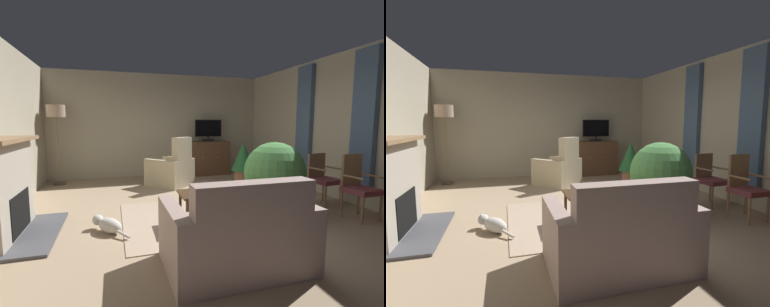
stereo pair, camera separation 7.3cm
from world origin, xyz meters
The scene contains 21 objects.
ground_plane centered at (0.00, 0.00, -0.02)m, with size 6.43×7.17×0.04m, color tan.
wall_back centered at (0.00, 3.33, 1.41)m, with size 6.43×0.10×2.81m, color #B2A88E.
wall_right_with_window centered at (2.96, 0.00, 1.41)m, with size 0.10×7.17×2.81m, color #BBB095.
curtain_panel_near centered at (2.85, -0.59, 1.55)m, with size 0.10×0.44×2.36m, color slate.
curtain_panel_far centered at (2.85, 0.91, 1.55)m, with size 0.10×0.44×2.36m, color slate.
rug_central centered at (-0.03, -0.32, 0.01)m, with size 2.32×1.97×0.01m, color tan.
fireplace centered at (-2.64, -0.31, 0.61)m, with size 0.86×1.48×1.29m.
tv_cabinet centered at (1.30, 2.98, 0.46)m, with size 1.23×0.46×0.96m.
television centered at (1.30, 2.93, 1.28)m, with size 0.77×0.20×0.61m.
coffee_table centered at (0.05, -0.59, 0.42)m, with size 0.90×0.56×0.48m.
tv_remote centered at (0.15, -0.48, 0.49)m, with size 0.17×0.05×0.02m, color black.
folded_newspaper centered at (0.02, -0.55, 0.48)m, with size 0.30×0.22×0.01m, color silver.
sofa_floral centered at (-0.10, -1.82, 0.33)m, with size 1.44×0.93×0.96m.
armchair_in_far_corner centered at (0.03, 1.98, 0.35)m, with size 1.20×1.22×1.15m.
side_chair_nearest_door centered at (2.35, -1.01, 0.52)m, with size 0.44×0.45×0.99m.
side_chair_far_end centered at (2.34, -0.27, 0.50)m, with size 0.47×0.48×0.92m.
potted_plant_small_fern_corner centered at (2.36, 0.89, 0.21)m, with size 0.64×0.74×0.85m.
potted_plant_tall_palm_by_window centered at (1.24, -0.43, 0.67)m, with size 0.99×0.99×1.17m.
potted_plant_leafy_by_curtain centered at (1.57, 1.32, 0.60)m, with size 0.54×0.54×1.05m.
cat centered at (-1.38, -0.50, 0.10)m, with size 0.49×0.62×0.22m.
floor_lamp centered at (-2.54, 2.80, 1.63)m, with size 0.41×0.41×1.90m.
Camera 2 is at (-1.21, -4.21, 1.48)m, focal length 25.13 mm.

